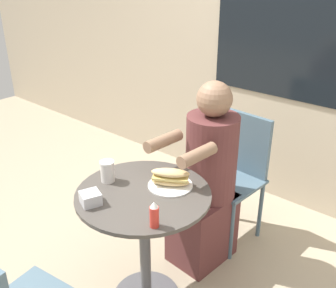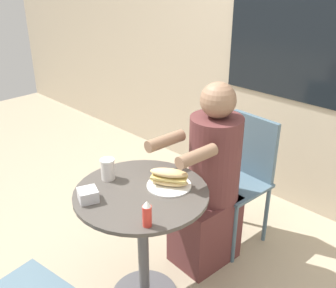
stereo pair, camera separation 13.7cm
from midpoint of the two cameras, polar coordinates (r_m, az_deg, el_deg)
name	(u,v)px [view 2 (the right image)]	position (r m, az deg, el deg)	size (l,w,h in m)	color
storefront_wall	(305,20)	(2.97, 20.64, 16.46)	(8.00, 0.09, 2.80)	#B7A88E
cafe_table	(142,222)	(2.11, -1.85, -11.33)	(0.69, 0.69, 0.71)	#47423D
diner_chair	(244,169)	(2.66, 12.39, -3.58)	(0.41, 0.41, 0.87)	slate
seated_diner	(210,188)	(2.41, 7.69, -6.41)	(0.34, 0.57, 1.17)	brown
sandwich_on_plate	(169,179)	(2.02, 2.11, -5.17)	(0.23, 0.23, 0.10)	white
drink_cup	(108,169)	(2.09, -6.89, -3.66)	(0.08, 0.08, 0.11)	silver
napkin_box	(88,195)	(1.94, -9.55, -7.36)	(0.12, 0.12, 0.06)	silver
condiment_bottle	(147,214)	(1.73, -0.77, -10.15)	(0.04, 0.04, 0.13)	red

